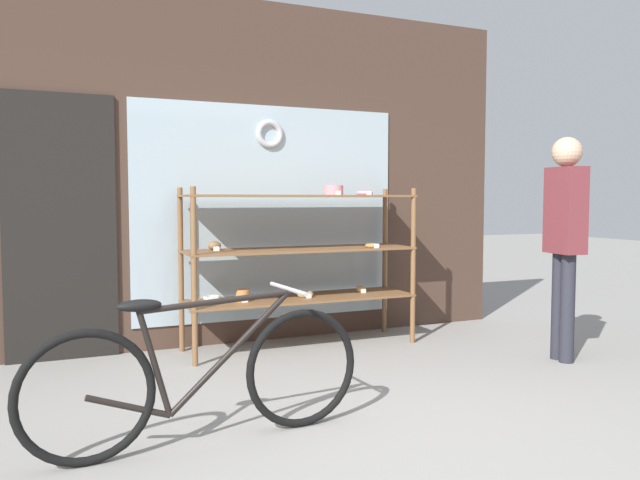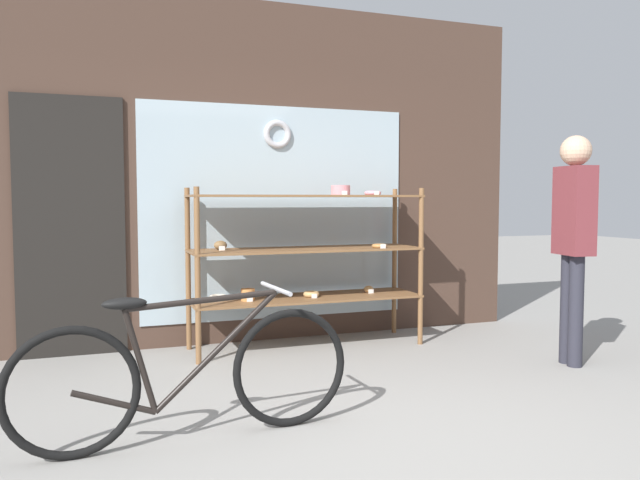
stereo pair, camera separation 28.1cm
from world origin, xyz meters
The scene contains 5 objects.
ground_plane centered at (0.00, 0.00, 0.00)m, with size 30.00×30.00×0.00m, color gray.
storefront_facade centered at (-0.05, 2.60, 1.47)m, with size 5.16×0.13×3.01m.
display_case centered at (0.35, 2.19, 0.84)m, with size 1.98×0.55×1.39m.
bicycle centered at (-0.92, 0.40, 0.36)m, with size 1.80×0.46×0.80m.
pedestrian centered at (2.07, 0.93, 1.04)m, with size 0.23×0.34×1.75m.
Camera 1 is at (-1.62, -2.74, 1.27)m, focal length 35.00 mm.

